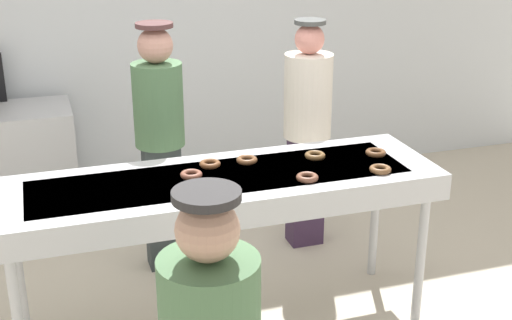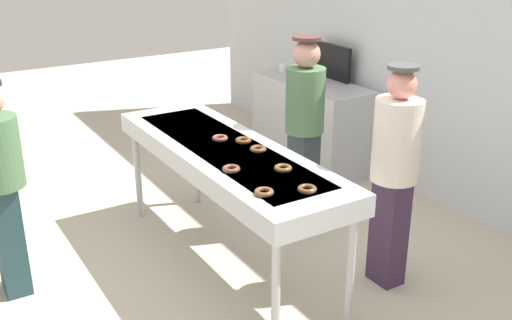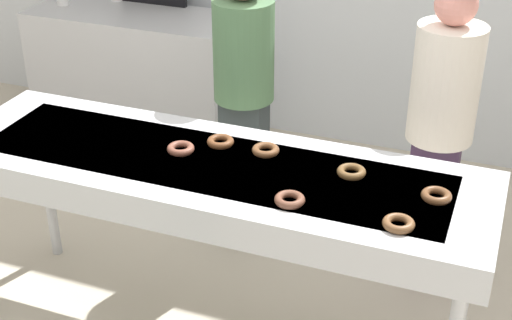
# 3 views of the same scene
# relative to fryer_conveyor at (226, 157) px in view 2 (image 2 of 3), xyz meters

# --- Properties ---
(ground_plane) EXTENTS (16.00, 16.00, 0.00)m
(ground_plane) POSITION_rel_fryer_conveyor_xyz_m (0.00, 0.00, -0.90)
(ground_plane) COLOR beige
(back_wall) EXTENTS (8.00, 0.12, 3.38)m
(back_wall) POSITION_rel_fryer_conveyor_xyz_m (0.00, 2.34, 0.79)
(back_wall) COLOR silver
(back_wall) RESTS_ON ground
(fryer_conveyor) EXTENTS (2.48, 0.75, 0.98)m
(fryer_conveyor) POSITION_rel_fryer_conveyor_xyz_m (0.00, 0.00, 0.00)
(fryer_conveyor) COLOR #B7BABF
(fryer_conveyor) RESTS_ON ground
(chocolate_donut_0) EXTENTS (0.15, 0.15, 0.03)m
(chocolate_donut_0) POSITION_rel_fryer_conveyor_xyz_m (0.97, 0.04, 0.10)
(chocolate_donut_0) COLOR brown
(chocolate_donut_0) RESTS_ON fryer_conveyor
(chocolate_donut_1) EXTENTS (0.17, 0.17, 0.03)m
(chocolate_donut_1) POSITION_rel_fryer_conveyor_xyz_m (0.43, -0.20, 0.10)
(chocolate_donut_1) COLOR brown
(chocolate_donut_1) RESTS_ON fryer_conveyor
(chocolate_donut_2) EXTENTS (0.14, 0.14, 0.03)m
(chocolate_donut_2) POSITION_rel_fryer_conveyor_xyz_m (-0.02, 0.16, 0.10)
(chocolate_donut_2) COLOR brown
(chocolate_donut_2) RESTS_ON fryer_conveyor
(chocolate_donut_3) EXTENTS (0.17, 0.17, 0.03)m
(chocolate_donut_3) POSITION_rel_fryer_conveyor_xyz_m (0.87, -0.22, 0.10)
(chocolate_donut_3) COLOR brown
(chocolate_donut_3) RESTS_ON fryer_conveyor
(chocolate_donut_4) EXTENTS (0.16, 0.16, 0.03)m
(chocolate_donut_4) POSITION_rel_fryer_conveyor_xyz_m (0.61, 0.11, 0.10)
(chocolate_donut_4) COLOR brown
(chocolate_donut_4) RESTS_ON fryer_conveyor
(chocolate_donut_5) EXTENTS (0.14, 0.14, 0.03)m
(chocolate_donut_5) POSITION_rel_fryer_conveyor_xyz_m (-0.16, 0.04, 0.10)
(chocolate_donut_5) COLOR brown
(chocolate_donut_5) RESTS_ON fryer_conveyor
(chocolate_donut_6) EXTENTS (0.14, 0.14, 0.03)m
(chocolate_donut_6) POSITION_rel_fryer_conveyor_xyz_m (0.20, 0.16, 0.10)
(chocolate_donut_6) COLOR brown
(chocolate_donut_6) RESTS_ON fryer_conveyor
(worker_baker) EXTENTS (0.33, 0.33, 1.70)m
(worker_baker) POSITION_rel_fryer_conveyor_xyz_m (-0.18, 0.86, 0.07)
(worker_baker) COLOR #2F3739
(worker_baker) RESTS_ON ground
(worker_assistant) EXTENTS (0.34, 0.34, 1.66)m
(worker_assistant) POSITION_rel_fryer_conveyor_xyz_m (0.87, 0.88, 0.04)
(worker_assistant) COLOR #3B2743
(worker_assistant) RESTS_ON ground
(customer_waiting) EXTENTS (0.34, 0.34, 1.59)m
(customer_waiting) POSITION_rel_fryer_conveyor_xyz_m (-0.46, -1.53, 0.00)
(customer_waiting) COLOR #223D43
(customer_waiting) RESTS_ON ground
(prep_counter) EXTENTS (1.53, 0.62, 0.93)m
(prep_counter) POSITION_rel_fryer_conveyor_xyz_m (-1.45, 1.89, -0.43)
(prep_counter) COLOR #B7BABF
(prep_counter) RESTS_ON ground
(paper_cup_0) EXTENTS (0.09, 0.09, 0.09)m
(paper_cup_0) POSITION_rel_fryer_conveyor_xyz_m (-2.03, 1.88, 0.08)
(paper_cup_0) COLOR white
(paper_cup_0) RESTS_ON prep_counter
(paper_cup_1) EXTENTS (0.09, 0.09, 0.09)m
(paper_cup_1) POSITION_rel_fryer_conveyor_xyz_m (-1.72, 2.12, 0.08)
(paper_cup_1) COLOR white
(paper_cup_1) RESTS_ON prep_counter
(menu_display) EXTENTS (0.60, 0.04, 0.38)m
(menu_display) POSITION_rel_fryer_conveyor_xyz_m (-1.45, 2.15, 0.22)
(menu_display) COLOR black
(menu_display) RESTS_ON prep_counter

